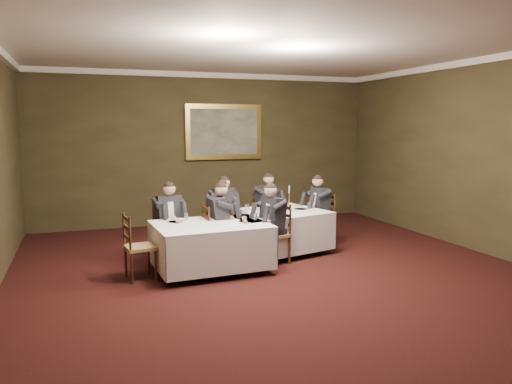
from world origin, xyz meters
TOP-DOWN VIEW (x-y plane):
  - ground at (0.00, 0.00)m, footprint 10.00×10.00m
  - ceiling at (0.00, 0.00)m, footprint 8.00×10.00m
  - back_wall at (0.00, 5.00)m, footprint 8.00×0.10m
  - right_wall at (4.00, 0.00)m, footprint 0.10×10.00m
  - crown_molding at (0.00, 0.00)m, footprint 8.00×10.00m
  - table_main at (0.39, 1.77)m, footprint 2.12×1.81m
  - table_second at (-0.93, 1.09)m, footprint 1.84×1.44m
  - chair_main_backleft at (-0.32, 2.56)m, footprint 0.48×0.46m
  - diner_main_backleft at (-0.32, 2.55)m, footprint 0.45×0.52m
  - chair_main_backright at (0.63, 2.80)m, footprint 0.59×0.58m
  - diner_main_backright at (0.64, 2.79)m, footprint 0.58×0.61m
  - chair_main_endleft at (-0.73, 1.48)m, footprint 0.43×0.45m
  - diner_main_endleft at (-0.72, 1.48)m, footprint 0.49×0.43m
  - chair_main_endright at (1.52, 2.06)m, footprint 0.44×0.46m
  - diner_main_endright at (1.50, 2.06)m, footprint 0.50×0.43m
  - chair_sec_backleft at (-1.46, 1.97)m, footprint 0.52×0.50m
  - diner_sec_backleft at (-1.45, 1.95)m, footprint 0.49×0.55m
  - chair_sec_backright at (-0.51, 2.02)m, footprint 0.47×0.45m
  - diner_sec_backright at (-0.51, 2.01)m, footprint 0.44×0.51m
  - chair_sec_endright at (0.19, 1.15)m, footprint 0.53×0.54m
  - diner_sec_endright at (0.18, 1.15)m, footprint 0.58×0.52m
  - chair_sec_endleft at (-2.05, 1.02)m, footprint 0.48×0.50m
  - centerpiece at (0.45, 1.68)m, footprint 0.24×0.22m
  - candlestick at (0.72, 1.80)m, footprint 0.07×0.07m
  - place_setting_table_main at (-0.13, 2.05)m, footprint 0.33×0.31m
  - place_setting_table_second at (-1.37, 1.46)m, footprint 0.33×0.31m
  - painting at (0.39, 4.94)m, footprint 1.84×0.09m

SIDE VIEW (x-z plane):
  - ground at x=0.00m, z-range 0.00..0.00m
  - chair_main_backleft at x=-0.32m, z-range -0.22..0.78m
  - chair_main_backright at x=0.63m, z-range -0.22..0.78m
  - chair_main_endleft at x=-0.73m, z-range -0.22..0.78m
  - chair_main_endright at x=1.52m, z-range -0.22..0.78m
  - chair_sec_backleft at x=-1.46m, z-range -0.22..0.78m
  - chair_sec_backright at x=-0.51m, z-range -0.22..0.78m
  - chair_sec_endright at x=0.19m, z-range -0.22..0.78m
  - chair_sec_endleft at x=-2.05m, z-range -0.22..0.78m
  - table_second at x=-0.93m, z-range 0.12..0.78m
  - table_main at x=0.39m, z-range 0.12..0.78m
  - diner_main_backleft at x=-0.32m, z-range -0.16..1.19m
  - diner_main_backright at x=0.64m, z-range -0.16..1.19m
  - diner_main_endleft at x=-0.72m, z-range -0.16..1.19m
  - diner_main_endright at x=1.50m, z-range -0.16..1.19m
  - diner_sec_backleft at x=-1.45m, z-range -0.16..1.19m
  - diner_sec_backright at x=-0.51m, z-range -0.16..1.19m
  - diner_sec_endright at x=0.18m, z-range -0.16..1.19m
  - place_setting_table_main at x=-0.13m, z-range 0.73..0.87m
  - place_setting_table_second at x=-1.37m, z-range 0.73..0.87m
  - centerpiece at x=0.45m, z-range 0.77..1.02m
  - candlestick at x=0.72m, z-range 0.70..1.17m
  - back_wall at x=0.00m, z-range 0.00..3.50m
  - right_wall at x=4.00m, z-range 0.00..3.50m
  - painting at x=0.39m, z-range 1.50..2.79m
  - crown_molding at x=0.00m, z-range 3.38..3.50m
  - ceiling at x=0.00m, z-range 3.45..3.55m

